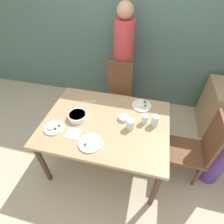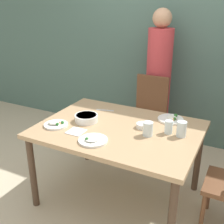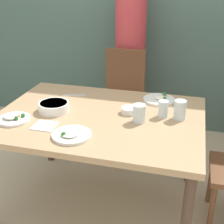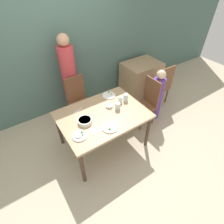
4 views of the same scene
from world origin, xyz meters
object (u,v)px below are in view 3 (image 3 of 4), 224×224
Objects in this scene: chair_adult_spot at (122,100)px; bowl_curry at (54,107)px; person_adult at (130,62)px; plate_rice_adult at (71,135)px; glass_water_tall at (163,109)px.

chair_adult_spot is 4.59× the size of bowl_curry.
bowl_curry is at bearing -103.53° from person_adult.
bowl_curry is at bearing 128.99° from plate_rice_adult.
plate_rice_adult is 0.65m from glass_water_tall.
chair_adult_spot is 8.57× the size of glass_water_tall.
person_adult reaches higher than chair_adult_spot.
bowl_curry is (-0.29, -0.88, 0.27)m from chair_adult_spot.
glass_water_tall is (0.46, -1.09, -0.00)m from person_adult.
bowl_curry is 0.40m from plate_rice_adult.
bowl_curry is at bearing -108.02° from chair_adult_spot.
chair_adult_spot reaches higher than glass_water_tall.
bowl_curry is 0.75m from glass_water_tall.
chair_adult_spot is 1.22m from plate_rice_adult.
person_adult is at bearing 76.47° from bowl_curry.
chair_adult_spot reaches higher than plate_rice_adult.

